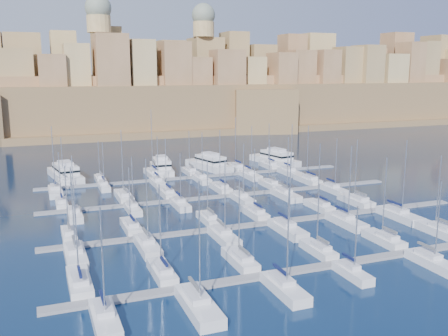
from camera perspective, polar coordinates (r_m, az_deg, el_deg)
name	(u,v)px	position (r m, az deg, el deg)	size (l,w,h in m)	color
ground	(246,207)	(105.74, 2.55, -4.53)	(600.00, 600.00, 0.00)	#031331
pontoon_near	(337,264)	(77.36, 12.84, -10.64)	(84.00, 2.00, 0.40)	slate
pontoon_mid_near	(272,222)	(95.26, 5.45, -6.21)	(84.00, 2.00, 0.40)	slate
pontoon_mid_far	(229,196)	(114.60, 0.55, -3.17)	(84.00, 2.00, 0.40)	slate
pontoon_far	(199,177)	(134.76, -2.89, -1.01)	(84.00, 2.00, 0.40)	slate
sailboat_0	(80,283)	(70.76, -16.18, -12.46)	(2.88, 9.58, 12.68)	silver
sailboat_1	(162,272)	(71.89, -7.08, -11.70)	(2.59, 8.63, 13.52)	silver
sailboat_2	(240,260)	(75.55, 1.88, -10.46)	(2.71, 9.03, 13.19)	silver
sailboat_3	(319,250)	(80.93, 10.75, -9.17)	(2.44, 8.12, 11.55)	silver
sailboat_4	(384,239)	(88.33, 17.83, -7.75)	(2.64, 8.80, 14.81)	silver
sailboat_5	(438,230)	(96.47, 23.25, -6.53)	(2.98, 9.92, 14.34)	silver
sailboat_6	(105,319)	(60.80, -13.47, -16.39)	(2.78, 9.28, 14.39)	silver
sailboat_7	(198,305)	(62.23, -2.94, -15.37)	(3.22, 10.74, 16.51)	silver
sailboat_8	(284,288)	(67.05, 6.92, -13.43)	(2.82, 9.41, 14.55)	silver
sailboat_9	(352,273)	(73.41, 14.44, -11.51)	(2.18, 7.26, 10.75)	silver
sailboat_10	(432,262)	(80.96, 22.64, -9.84)	(2.67, 8.91, 13.29)	silver
sailboat_12	(69,235)	(90.52, -17.30, -7.27)	(2.33, 7.76, 12.99)	silver
sailboat_13	(131,227)	(92.22, -10.55, -6.61)	(2.67, 8.89, 11.81)	silver
sailboat_14	(208,219)	(95.39, -1.79, -5.82)	(2.42, 8.08, 12.12)	silver
sailboat_15	(255,213)	(99.17, 3.58, -5.16)	(2.59, 8.63, 13.82)	silver
sailboat_16	(319,206)	(105.91, 10.84, -4.28)	(2.58, 8.61, 14.07)	silver
sailboat_17	(356,201)	(111.69, 14.86, -3.64)	(3.00, 10.00, 14.34)	silver
sailboat_18	(75,255)	(80.42, -16.63, -9.55)	(3.03, 10.09, 14.94)	silver
sailboat_19	(147,246)	(82.10, -8.74, -8.77)	(2.85, 9.51, 15.39)	silver
sailboat_20	(224,236)	(85.63, -0.03, -7.79)	(2.85, 9.51, 14.34)	silver
sailboat_21	(287,229)	(90.09, 7.24, -6.91)	(3.07, 10.25, 14.75)	silver
sailboat_22	(346,221)	(96.43, 13.76, -5.93)	(3.02, 10.08, 15.39)	silver
sailboat_23	(399,215)	(103.35, 19.40, -5.09)	(3.23, 10.76, 15.88)	silver
sailboat_24	(62,203)	(111.72, -18.07, -3.84)	(2.38, 7.92, 11.93)	silver
sailboat_25	(124,196)	(114.00, -11.37, -3.18)	(2.99, 9.96, 15.93)	silver
sailboat_26	(167,193)	(115.52, -6.52, -2.85)	(2.70, 9.01, 13.63)	silver
sailboat_27	(221,188)	(119.47, -0.37, -2.30)	(2.76, 9.20, 15.01)	silver
sailboat_28	(270,184)	(124.16, 5.27, -1.85)	(2.53, 8.42, 12.14)	silver
sailboat_29	(308,180)	(130.07, 9.57, -1.34)	(3.00, 9.99, 15.00)	silver
sailboat_30	(75,215)	(102.11, -16.69, -5.14)	(2.59, 8.64, 12.88)	silver
sailboat_31	(133,209)	(103.71, -10.38, -4.60)	(2.43, 8.09, 11.88)	silver
sailboat_32	(180,204)	(105.70, -5.04, -4.16)	(2.55, 8.49, 12.04)	silver
sailboat_33	(242,198)	(110.09, 2.09, -3.49)	(2.66, 8.88, 13.34)	silver
sailboat_34	(286,195)	(114.00, 7.06, -3.05)	(3.02, 10.06, 14.38)	silver
sailboat_35	(334,189)	(121.11, 12.41, -2.39)	(2.63, 8.76, 13.29)	silver
sailboat_36	(64,181)	(133.48, -17.87, -1.43)	(2.55, 8.51, 12.29)	silver
sailboat_37	(100,179)	(133.72, -13.98, -1.21)	(2.24, 7.47, 10.89)	silver
sailboat_38	(153,173)	(137.63, -8.09, -0.60)	(3.21, 10.69, 18.42)	silver
sailboat_39	(190,171)	(139.27, -3.91, -0.40)	(2.60, 8.67, 12.32)	silver
sailboat_40	(236,167)	(144.64, 1.39, 0.07)	(3.04, 10.14, 15.52)	silver
sailboat_41	(269,165)	(148.45, 5.20, 0.31)	(2.74, 9.14, 13.36)	silver
sailboat_42	(55,191)	(122.64, -18.71, -2.54)	(2.98, 9.95, 16.36)	silver
sailboat_43	(104,186)	(124.67, -13.55, -2.07)	(2.25, 7.52, 11.92)	silver
sailboat_44	(158,183)	(126.40, -7.58, -1.66)	(2.61, 8.68, 12.77)	silver
sailboat_45	(202,179)	(129.41, -2.57, -1.27)	(2.66, 8.87, 13.27)	silver
sailboat_46	(250,175)	(133.95, 3.03, -0.84)	(2.87, 9.55, 14.40)	silver
sailboat_47	(290,172)	(138.95, 7.54, -0.49)	(2.99, 9.97, 14.46)	silver
motor_yacht_a	(65,173)	(138.54, -17.67, -0.55)	(8.53, 19.35, 5.25)	silver
motor_yacht_b	(162,167)	(141.37, -7.14, 0.12)	(7.16, 17.32, 5.25)	silver
motor_yacht_c	(209,163)	(145.76, -1.67, 0.54)	(9.74, 18.34, 5.25)	silver
motor_yacht_d	(275,158)	(154.64, 5.89, 1.10)	(9.47, 19.36, 5.25)	silver
fortified_city	(120,99)	(252.20, -11.82, 7.78)	(460.00, 108.95, 59.52)	brown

